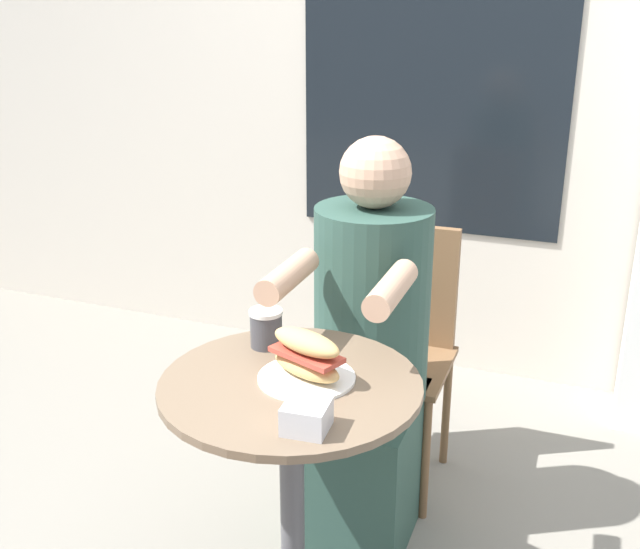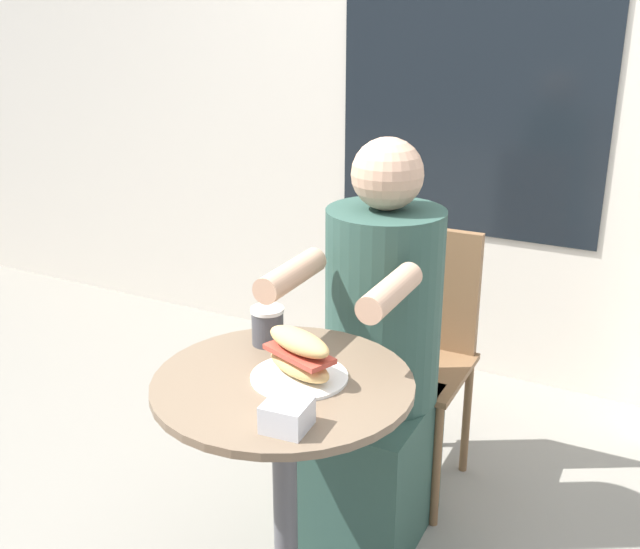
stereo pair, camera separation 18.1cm
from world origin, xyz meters
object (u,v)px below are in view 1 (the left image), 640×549
at_px(seated_diner, 367,371).
at_px(sandwich_on_plate, 306,359).
at_px(cafe_table, 292,458).
at_px(drink_cup, 266,328).
at_px(diner_chair, 399,331).

relative_size(seated_diner, sandwich_on_plate, 5.37).
distance_m(cafe_table, drink_cup, 0.33).
height_order(cafe_table, sandwich_on_plate, sandwich_on_plate).
height_order(cafe_table, seated_diner, seated_diner).
bearing_deg(cafe_table, sandwich_on_plate, 36.39).
xyz_separation_m(cafe_table, diner_chair, (0.02, 0.84, -0.01)).
distance_m(sandwich_on_plate, drink_cup, 0.21).
relative_size(cafe_table, diner_chair, 0.85).
bearing_deg(sandwich_on_plate, diner_chair, 90.47).
distance_m(cafe_table, seated_diner, 0.49).
bearing_deg(diner_chair, sandwich_on_plate, 89.04).
distance_m(cafe_table, diner_chair, 0.84).
xyz_separation_m(cafe_table, drink_cup, (-0.13, 0.15, 0.26)).
distance_m(diner_chair, drink_cup, 0.75).
height_order(diner_chair, sandwich_on_plate, diner_chair).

